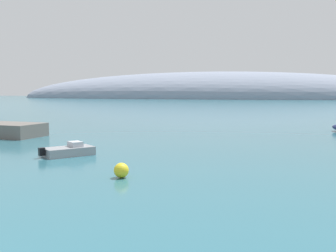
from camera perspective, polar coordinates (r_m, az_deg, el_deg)
distant_ridge at (r=245.34m, az=6.28°, el=3.98°), size 256.12×61.90×32.51m
motorboat_grey_outer at (r=31.66m, az=-14.09°, el=-3.47°), size 3.83×4.07×1.05m
mooring_buoy_yellow at (r=23.16m, az=-6.74°, el=-6.35°), size 0.87×0.87×0.87m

